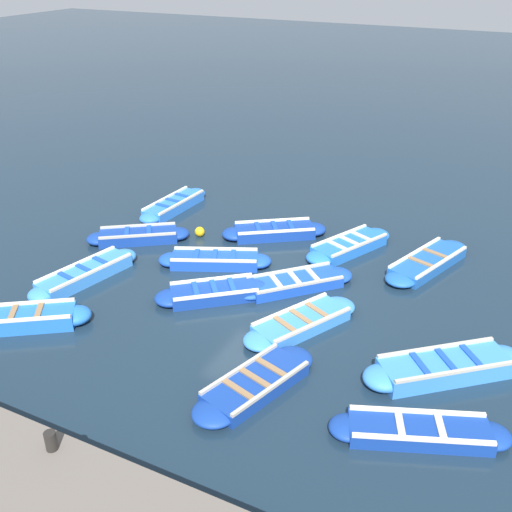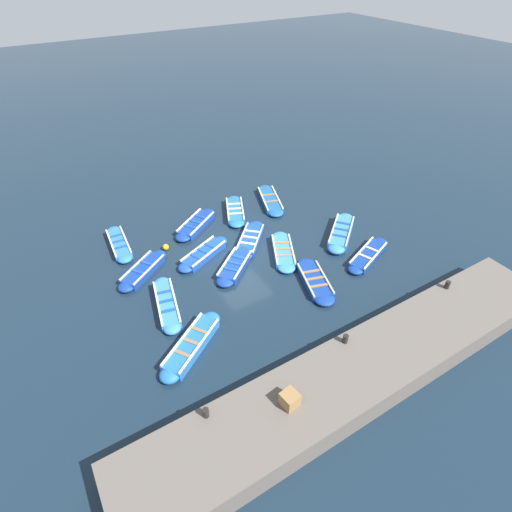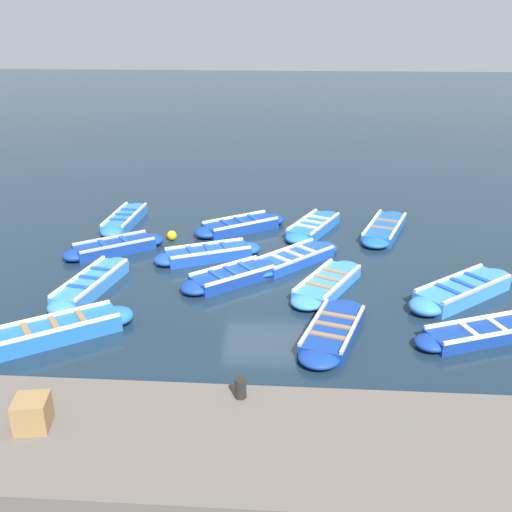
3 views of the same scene
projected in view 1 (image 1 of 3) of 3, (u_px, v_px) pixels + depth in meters
The scene contains 17 objects.
ground_plane at pixel (258, 290), 16.48m from camera, with size 120.00×120.00×0.00m, color #162838.
boat_drifting at pixel (214, 293), 16.05m from camera, with size 2.67×3.01×0.38m.
boat_bow_out at pixel (419, 432), 11.50m from camera, with size 2.00×3.52×0.36m.
boat_near_quay at pixel (349, 246), 18.52m from camera, with size 3.40×2.18×0.40m.
boat_end_of_row at pixel (255, 384), 12.74m from camera, with size 3.45×1.88×0.36m.
boat_inner_gap at pixel (85, 274), 16.91m from camera, with size 3.63×1.49×0.42m.
boat_alongside at pixel (428, 262), 17.59m from camera, with size 3.78×2.05×0.37m.
boat_broadside at pixel (15, 320), 14.82m from camera, with size 2.76×3.53×0.46m.
boat_centre at pixel (274, 231), 19.44m from camera, with size 2.65×3.31×0.40m.
boat_stern_in at pixel (138, 236), 19.13m from camera, with size 2.51×3.11×0.40m.
boat_outer_right at pixel (294, 283), 16.54m from camera, with size 3.10×3.03×0.36m.
boat_outer_left at pixel (215, 260), 17.68m from camera, with size 2.08×3.37×0.39m.
boat_tucked at pixel (445, 368), 13.15m from camera, with size 3.13×3.49×0.47m.
boat_mid_row at pixel (301, 323), 14.80m from camera, with size 3.40×2.30×0.36m.
boat_far_corner at pixel (174, 205), 21.39m from camera, with size 3.43×1.00×0.40m.
bollard_mid_north at pixel (51, 441), 9.80m from camera, with size 0.20×0.20×0.35m, color black.
buoy_orange_near at pixel (200, 232), 19.44m from camera, with size 0.32×0.32×0.32m, color #EAB214.
Camera 1 is at (-12.72, -6.24, 8.48)m, focal length 42.00 mm.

